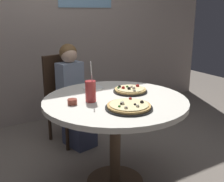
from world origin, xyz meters
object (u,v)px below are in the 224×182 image
diner_child (75,101)px  soda_cup (91,91)px  chair_wooden (65,93)px  pizza_veggie (130,90)px  pizza_cheese (129,106)px  dining_table (115,112)px  sauce_bowl (72,102)px  plate_small (93,88)px

diner_child → soda_cup: (-0.21, -0.82, 0.35)m
chair_wooden → pizza_veggie: size_ratio=3.32×
chair_wooden → pizza_cheese: bearing=-90.7°
dining_table → pizza_veggie: pizza_veggie is taller
diner_child → sauce_bowl: size_ratio=15.46×
diner_child → pizza_cheese: bearing=-92.7°
pizza_cheese → plate_small: size_ratio=1.86×
soda_cup → chair_wooden: bearing=80.0°
chair_wooden → diner_child: 0.19m
pizza_veggie → soda_cup: size_ratio=0.93×
chair_wooden → soda_cup: size_ratio=3.09×
pizza_cheese → soda_cup: (-0.16, 0.28, 0.06)m
dining_table → sauce_bowl: 0.37m
pizza_veggie → soda_cup: soda_cup is taller
soda_cup → plate_small: (0.18, 0.31, -0.08)m
pizza_cheese → sauce_bowl: size_ratio=4.78×
soda_cup → dining_table: bearing=-10.1°
soda_cup → pizza_cheese: bearing=-60.2°
diner_child → pizza_cheese: 1.13m
diner_child → sauce_bowl: 0.93m
dining_table → pizza_veggie: bearing=25.0°
chair_wooden → soda_cup: 1.06m
dining_table → diner_child: (0.02, 0.85, -0.16)m
chair_wooden → plate_small: bearing=-89.7°
plate_small → dining_table: bearing=-87.3°
diner_child → soda_cup: bearing=-104.4°
chair_wooden → plate_small: (0.00, -0.68, 0.22)m
pizza_veggie → sauce_bowl: bearing=-174.6°
diner_child → plate_small: diner_child is taller
diner_child → pizza_cheese: size_ratio=3.23×
diner_child → sauce_bowl: diner_child is taller
pizza_veggie → plate_small: bearing=131.2°
pizza_cheese → plate_small: (0.02, 0.59, -0.01)m
dining_table → pizza_cheese: size_ratio=3.36×
pizza_cheese → plate_small: pizza_cheese is taller
soda_cup → diner_child: bearing=75.6°
diner_child → plate_small: size_ratio=6.01×
soda_cup → sauce_bowl: size_ratio=4.39×
pizza_veggie → sauce_bowl: pizza_veggie is taller
plate_small → pizza_veggie: bearing=-48.8°
pizza_veggie → soda_cup: 0.41m
dining_table → pizza_cheese: pizza_cheese is taller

